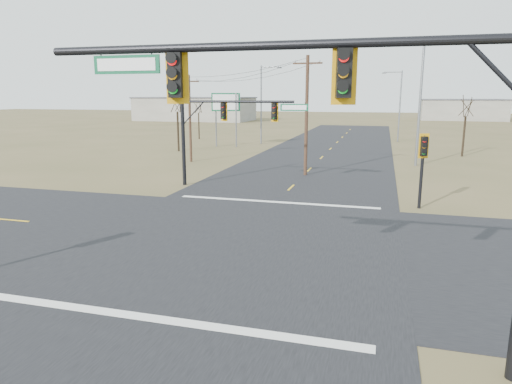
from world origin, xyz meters
TOP-DOWN VIEW (x-y plane):
  - ground at (0.00, 0.00)m, footprint 320.00×320.00m
  - road_ew at (0.00, 0.00)m, footprint 160.00×14.00m
  - road_ns at (0.00, 0.00)m, footprint 14.00×160.00m
  - stop_bar_near at (0.00, -7.50)m, footprint 12.00×0.40m
  - stop_bar_far at (0.00, 7.50)m, footprint 12.00×0.40m
  - mast_arm_near at (5.47, -7.83)m, footprint 11.47×0.52m
  - mast_arm_far at (-4.34, 11.08)m, footprint 8.83×0.59m
  - pedestal_signal_ne at (8.06, 8.12)m, footprint 0.66×0.57m
  - utility_pole_near at (0.09, 17.31)m, footprint 2.25×0.27m
  - utility_pole_far at (-11.72, 21.94)m, footprint 1.98×0.23m
  - highway_sign at (-12.70, 35.07)m, footprint 3.35×1.06m
  - streetlight_a at (8.63, 24.91)m, footprint 3.10×0.42m
  - streetlight_b at (7.67, 47.17)m, footprint 2.63×0.29m
  - streetlight_c at (-9.26, 39.61)m, footprint 2.78×0.41m
  - bare_tree_a at (-16.43, 29.30)m, footprint 3.71×3.71m
  - bare_tree_b at (-19.85, 43.62)m, footprint 2.43×2.43m
  - bare_tree_c at (13.95, 33.02)m, footprint 2.88×2.88m
  - warehouse_left at (-40.00, 90.00)m, footprint 28.00×14.00m
  - warehouse_mid at (25.00, 110.00)m, footprint 20.00×12.00m

SIDE VIEW (x-z plane):
  - ground at x=0.00m, z-range 0.00..0.00m
  - road_ew at x=0.00m, z-range 0.00..0.02m
  - road_ns at x=0.00m, z-range 0.00..0.02m
  - stop_bar_near at x=0.00m, z-range 0.03..0.03m
  - stop_bar_far at x=0.00m, z-range 0.03..0.03m
  - warehouse_mid at x=25.00m, z-range 0.00..5.00m
  - warehouse_left at x=-40.00m, z-range 0.00..5.50m
  - pedestal_signal_ne at x=8.06m, z-range 0.99..5.22m
  - utility_pole_far at x=-11.72m, z-range 0.21..8.29m
  - highway_sign at x=-12.70m, z-range 1.31..7.82m
  - bare_tree_b at x=-19.85m, z-range 1.74..7.53m
  - mast_arm_far at x=-4.34m, z-range 1.45..7.87m
  - utility_pole_near at x=0.09m, z-range 0.19..9.39m
  - bare_tree_c at x=13.95m, z-range 1.88..8.49m
  - streetlight_b at x=7.67m, z-range 0.58..10.03m
  - bare_tree_a at x=-16.43m, z-range 2.03..8.99m
  - streetlight_c at x=-9.26m, z-range 0.61..10.54m
  - mast_arm_near at x=5.47m, z-range 1.77..9.69m
  - streetlight_a at x=8.63m, z-range 0.68..11.76m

